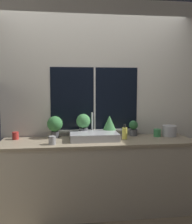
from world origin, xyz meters
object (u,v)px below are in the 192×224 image
at_px(mug_grey, 52,140).
at_px(potted_plant_center_left, 83,123).
at_px(mug_green, 157,133).
at_px(potted_plant_center_right, 109,124).
at_px(potted_plant_far_left, 55,125).
at_px(kettle, 169,130).
at_px(soap_bottle, 125,133).
at_px(mug_red, 15,136).
at_px(sink, 94,136).
at_px(potted_plant_far_right, 133,128).

bearing_deg(mug_grey, potted_plant_center_left, 44.05).
bearing_deg(mug_green, potted_plant_center_right, 170.95).
xyz_separation_m(potted_plant_far_left, kettle, (1.51, -0.09, -0.09)).
bearing_deg(soap_bottle, potted_plant_center_left, 158.65).
height_order(soap_bottle, mug_green, soap_bottle).
relative_size(potted_plant_center_left, mug_red, 3.24).
bearing_deg(potted_plant_center_left, sink, -57.69).
height_order(potted_plant_far_left, soap_bottle, potted_plant_far_left).
height_order(sink, potted_plant_center_right, sink).
height_order(potted_plant_center_left, mug_green, potted_plant_center_left).
height_order(potted_plant_far_left, mug_green, potted_plant_far_left).
bearing_deg(kettle, potted_plant_far_right, 169.53).
distance_m(potted_plant_center_left, kettle, 1.15).
bearing_deg(mug_green, mug_red, 178.19).
bearing_deg(kettle, potted_plant_far_left, 176.71).
bearing_deg(potted_plant_center_right, mug_red, -178.03).
bearing_deg(kettle, soap_bottle, -170.14).
xyz_separation_m(soap_bottle, mug_red, (-1.36, 0.16, -0.03)).
xyz_separation_m(mug_red, mug_grey, (0.47, -0.33, 0.00)).
relative_size(soap_bottle, mug_red, 2.01).
xyz_separation_m(sink, mug_green, (0.85, 0.09, 0.00)).
distance_m(sink, potted_plant_center_left, 0.26).
xyz_separation_m(mug_red, mug_green, (1.82, -0.06, 0.00)).
bearing_deg(mug_grey, sink, 20.45).
distance_m(potted_plant_center_left, soap_bottle, 0.55).
relative_size(sink, soap_bottle, 3.15).
bearing_deg(sink, potted_plant_center_left, 122.31).
bearing_deg(sink, kettle, 5.51).
height_order(mug_grey, kettle, kettle).
relative_size(soap_bottle, mug_grey, 1.95).
bearing_deg(sink, soap_bottle, -1.76).
height_order(potted_plant_center_left, kettle, potted_plant_center_left).
distance_m(potted_plant_center_right, soap_bottle, 0.27).
distance_m(mug_red, kettle, 2.00).
bearing_deg(sink, mug_red, 171.56).
relative_size(potted_plant_center_right, mug_grey, 2.88).
height_order(potted_plant_center_left, mug_grey, potted_plant_center_left).
xyz_separation_m(sink, soap_bottle, (0.39, -0.01, 0.03)).
distance_m(potted_plant_center_right, mug_grey, 0.83).
height_order(sink, kettle, sink).
bearing_deg(mug_grey, mug_green, 11.43).
bearing_deg(potted_plant_center_left, soap_bottle, -21.35).
bearing_deg(potted_plant_far_right, mug_grey, -160.59).
xyz_separation_m(soap_bottle, mug_grey, (-0.89, -0.18, -0.03)).
relative_size(potted_plant_far_right, mug_red, 2.19).
bearing_deg(kettle, mug_green, -175.92).
relative_size(potted_plant_far_right, soap_bottle, 1.09).
height_order(potted_plant_far_right, mug_green, potted_plant_far_right).
distance_m(sink, soap_bottle, 0.39).
distance_m(mug_grey, kettle, 1.55).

